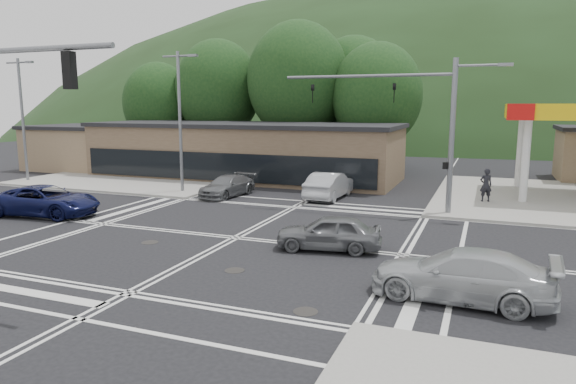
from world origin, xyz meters
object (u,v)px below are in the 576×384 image
(car_silver_east, at_px, (461,275))
(car_queue_b, at_px, (387,172))
(car_queue_a, at_px, (329,185))
(car_grey_center, at_px, (329,232))
(car_northbound, at_px, (227,186))
(car_blue_west, at_px, (45,201))
(pedestrian, at_px, (486,185))

(car_silver_east, xyz_separation_m, car_queue_b, (-6.50, 23.11, -0.03))
(car_queue_a, bearing_deg, car_grey_center, 108.57)
(car_queue_a, xyz_separation_m, car_northbound, (-6.20, -1.63, -0.16))
(car_blue_west, height_order, pedestrian, pedestrian)
(car_queue_b, bearing_deg, car_queue_a, 72.99)
(car_silver_east, bearing_deg, pedestrian, -177.99)
(car_silver_east, bearing_deg, car_grey_center, -121.66)
(car_blue_west, relative_size, car_queue_a, 1.14)
(car_blue_west, xyz_separation_m, car_grey_center, (15.59, -0.80, -0.07))
(car_blue_west, relative_size, car_silver_east, 1.07)
(car_queue_a, relative_size, car_queue_b, 1.15)
(car_blue_west, bearing_deg, car_queue_b, -44.89)
(car_blue_west, xyz_separation_m, car_queue_b, (14.25, 18.63, -0.05))
(car_northbound, height_order, pedestrian, pedestrian)
(car_silver_east, bearing_deg, car_queue_b, -160.47)
(car_silver_east, xyz_separation_m, pedestrian, (0.51, 16.19, 0.35))
(car_queue_a, bearing_deg, car_blue_west, 41.29)
(car_blue_west, xyz_separation_m, pedestrian, (21.26, 11.70, 0.33))
(pedestrian, bearing_deg, car_queue_b, -64.28)
(car_queue_b, bearing_deg, car_silver_east, 101.62)
(car_queue_a, bearing_deg, car_silver_east, 121.88)
(car_queue_a, distance_m, car_queue_b, 8.73)
(car_blue_west, xyz_separation_m, car_silver_east, (20.75, -4.48, -0.02))
(car_blue_west, bearing_deg, car_northbound, -43.13)
(car_blue_west, distance_m, car_grey_center, 15.61)
(pedestrian, bearing_deg, car_silver_east, 68.57)
(car_grey_center, bearing_deg, car_silver_east, 44.57)
(car_northbound, xyz_separation_m, pedestrian, (15.16, 3.20, 0.46))
(car_grey_center, distance_m, car_silver_east, 6.34)
(car_queue_a, height_order, car_queue_b, car_queue_a)
(car_northbound, bearing_deg, car_grey_center, -37.18)
(car_grey_center, xyz_separation_m, car_queue_b, (-1.33, 19.43, 0.03))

